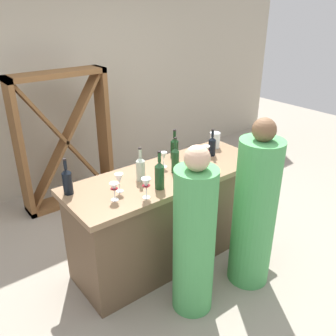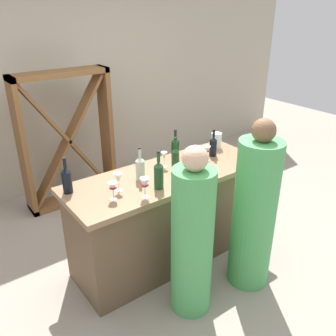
{
  "view_description": "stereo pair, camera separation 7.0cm",
  "coord_description": "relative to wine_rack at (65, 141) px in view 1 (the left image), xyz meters",
  "views": [
    {
      "loc": [
        -1.82,
        -2.34,
        2.36
      ],
      "look_at": [
        0.0,
        0.0,
        0.98
      ],
      "focal_mm": 38.65,
      "sensor_mm": 36.0,
      "label": 1
    },
    {
      "loc": [
        -1.77,
        -2.38,
        2.36
      ],
      "look_at": [
        0.0,
        0.0,
        0.98
      ],
      "focal_mm": 38.65,
      "sensor_mm": 36.0,
      "label": 2
    }
  ],
  "objects": [
    {
      "name": "ground_plane",
      "position": [
        0.3,
        -1.65,
        -0.82
      ],
      "size": [
        12.0,
        12.0,
        0.0
      ],
      "primitive_type": "plane",
      "color": "#9E9384"
    },
    {
      "name": "back_wall",
      "position": [
        0.3,
        0.55,
        0.58
      ],
      "size": [
        8.0,
        0.1,
        2.8
      ],
      "primitive_type": "cube",
      "color": "#B2A893",
      "rests_on": "ground"
    },
    {
      "name": "bar_counter",
      "position": [
        0.3,
        -1.65,
        -0.35
      ],
      "size": [
        1.93,
        0.71,
        0.93
      ],
      "color": "brown",
      "rests_on": "ground"
    },
    {
      "name": "wine_rack",
      "position": [
        0.0,
        0.0,
        0.0
      ],
      "size": [
        1.13,
        0.28,
        1.64
      ],
      "color": "brown",
      "rests_on": "ground"
    },
    {
      "name": "wine_bottle_leftmost_near_black",
      "position": [
        -0.58,
        -1.45,
        0.23
      ],
      "size": [
        0.08,
        0.08,
        0.31
      ],
      "color": "black",
      "rests_on": "bar_counter"
    },
    {
      "name": "wine_bottle_second_left_clear_pale",
      "position": [
        0.02,
        -1.62,
        0.22
      ],
      "size": [
        0.08,
        0.08,
        0.3
      ],
      "color": "#B7C6B2",
      "rests_on": "bar_counter"
    },
    {
      "name": "wine_bottle_center_olive_green",
      "position": [
        0.06,
        -1.84,
        0.24
      ],
      "size": [
        0.08,
        0.08,
        0.34
      ],
      "color": "#193D1E",
      "rests_on": "bar_counter"
    },
    {
      "name": "wine_bottle_second_right_olive_green",
      "position": [
        0.36,
        -1.68,
        0.24
      ],
      "size": [
        0.07,
        0.07,
        0.34
      ],
      "color": "#193D1E",
      "rests_on": "bar_counter"
    },
    {
      "name": "wine_bottle_rightmost_dark_green",
      "position": [
        0.56,
        -1.42,
        0.22
      ],
      "size": [
        0.08,
        0.08,
        0.3
      ],
      "color": "black",
      "rests_on": "bar_counter"
    },
    {
      "name": "wine_bottle_far_right_near_black",
      "position": [
        0.9,
        -1.59,
        0.21
      ],
      "size": [
        0.07,
        0.07,
        0.28
      ],
      "color": "black",
      "rests_on": "bar_counter"
    },
    {
      "name": "wine_glass_near_left",
      "position": [
        -0.12,
        -1.9,
        0.23
      ],
      "size": [
        0.08,
        0.08,
        0.17
      ],
      "color": "white",
      "rests_on": "bar_counter"
    },
    {
      "name": "wine_glass_near_center",
      "position": [
        -0.34,
        -1.78,
        0.22
      ],
      "size": [
        0.07,
        0.07,
        0.15
      ],
      "color": "white",
      "rests_on": "bar_counter"
    },
    {
      "name": "wine_glass_near_right",
      "position": [
        -0.23,
        -1.68,
        0.22
      ],
      "size": [
        0.07,
        0.07,
        0.16
      ],
      "color": "white",
      "rests_on": "bar_counter"
    },
    {
      "name": "wine_glass_far_left",
      "position": [
        0.76,
        -1.65,
        0.22
      ],
      "size": [
        0.07,
        0.07,
        0.15
      ],
      "color": "white",
      "rests_on": "bar_counter"
    },
    {
      "name": "wine_glass_far_center",
      "position": [
        0.35,
        -1.52,
        0.21
      ],
      "size": [
        0.06,
        0.06,
        0.15
      ],
      "color": "white",
      "rests_on": "bar_counter"
    },
    {
      "name": "water_pitcher",
      "position": [
        1.07,
        -1.46,
        0.19
      ],
      "size": [
        0.11,
        0.11,
        0.17
      ],
      "color": "silver",
      "rests_on": "bar_counter"
    },
    {
      "name": "person_left_guest",
      "position": [
        0.06,
        -2.29,
        -0.15
      ],
      "size": [
        0.41,
        0.41,
        1.46
      ],
      "rotation": [
        0.0,
        0.0,
        1.86
      ],
      "color": "#4CA559",
      "rests_on": "ground"
    },
    {
      "name": "person_center_guest",
      "position": [
        0.69,
        -2.36,
        -0.11
      ],
      "size": [
        0.47,
        0.47,
        1.55
      ],
      "rotation": [
        0.0,
        0.0,
        1.25
      ],
      "color": "#4CA559",
      "rests_on": "ground"
    }
  ]
}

